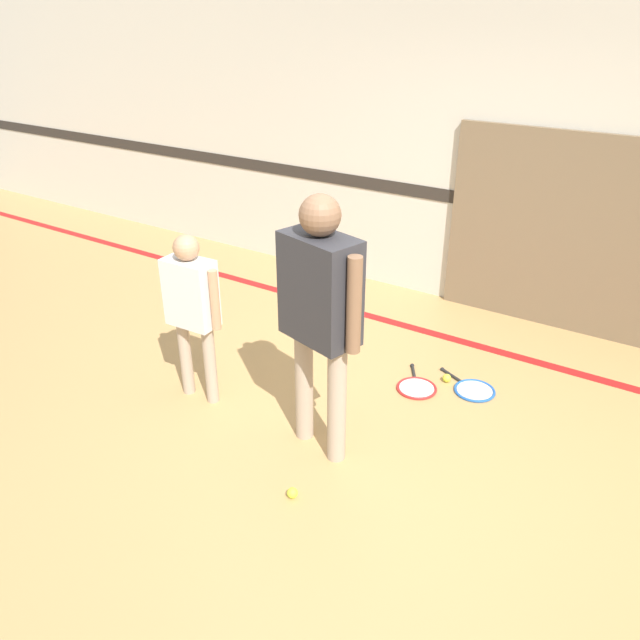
{
  "coord_description": "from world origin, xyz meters",
  "views": [
    {
      "loc": [
        1.69,
        -2.87,
        2.63
      ],
      "look_at": [
        -0.11,
        -0.09,
        0.94
      ],
      "focal_mm": 35.0,
      "sensor_mm": 36.0,
      "label": 1
    }
  ],
  "objects_px": {
    "person_student_left": "(192,301)",
    "racket_second_spare": "(473,389)",
    "racket_spare_on_floor": "(416,387)",
    "person_instructor": "(320,302)",
    "tennis_ball_near_instructor": "(292,493)",
    "tennis_ball_by_spare_racket": "(447,378)"
  },
  "relations": [
    {
      "from": "racket_spare_on_floor",
      "to": "tennis_ball_by_spare_racket",
      "type": "bearing_deg",
      "value": -68.22
    },
    {
      "from": "person_student_left",
      "to": "tennis_ball_near_instructor",
      "type": "distance_m",
      "value": 1.5
    },
    {
      "from": "person_student_left",
      "to": "racket_second_spare",
      "type": "xyz_separation_m",
      "value": [
        1.68,
        1.17,
        -0.77
      ]
    },
    {
      "from": "person_student_left",
      "to": "tennis_ball_by_spare_racket",
      "type": "height_order",
      "value": "person_student_left"
    },
    {
      "from": "racket_spare_on_floor",
      "to": "tennis_ball_near_instructor",
      "type": "distance_m",
      "value": 1.48
    },
    {
      "from": "racket_spare_on_floor",
      "to": "tennis_ball_near_instructor",
      "type": "bearing_deg",
      "value": 144.33
    },
    {
      "from": "person_instructor",
      "to": "racket_spare_on_floor",
      "type": "xyz_separation_m",
      "value": [
        0.24,
        0.98,
        -1.04
      ]
    },
    {
      "from": "racket_second_spare",
      "to": "racket_spare_on_floor",
      "type": "bearing_deg",
      "value": 53.47
    },
    {
      "from": "person_student_left",
      "to": "racket_second_spare",
      "type": "height_order",
      "value": "person_student_left"
    },
    {
      "from": "tennis_ball_near_instructor",
      "to": "person_instructor",
      "type": "bearing_deg",
      "value": 104.28
    },
    {
      "from": "tennis_ball_by_spare_racket",
      "to": "tennis_ball_near_instructor",
      "type": "bearing_deg",
      "value": -99.26
    },
    {
      "from": "person_instructor",
      "to": "tennis_ball_by_spare_racket",
      "type": "distance_m",
      "value": 1.62
    },
    {
      "from": "racket_spare_on_floor",
      "to": "racket_second_spare",
      "type": "relative_size",
      "value": 0.93
    },
    {
      "from": "person_instructor",
      "to": "racket_second_spare",
      "type": "bearing_deg",
      "value": 77.45
    },
    {
      "from": "tennis_ball_by_spare_racket",
      "to": "racket_spare_on_floor",
      "type": "bearing_deg",
      "value": -127.08
    },
    {
      "from": "person_student_left",
      "to": "racket_second_spare",
      "type": "relative_size",
      "value": 2.31
    },
    {
      "from": "racket_spare_on_floor",
      "to": "person_student_left",
      "type": "bearing_deg",
      "value": 95.4
    },
    {
      "from": "racket_second_spare",
      "to": "tennis_ball_near_instructor",
      "type": "distance_m",
      "value": 1.75
    },
    {
      "from": "person_instructor",
      "to": "racket_second_spare",
      "type": "xyz_separation_m",
      "value": [
        0.62,
        1.18,
        -1.04
      ]
    },
    {
      "from": "person_instructor",
      "to": "person_student_left",
      "type": "distance_m",
      "value": 1.1
    },
    {
      "from": "racket_spare_on_floor",
      "to": "racket_second_spare",
      "type": "bearing_deg",
      "value": -92.77
    },
    {
      "from": "racket_spare_on_floor",
      "to": "racket_second_spare",
      "type": "xyz_separation_m",
      "value": [
        0.37,
        0.2,
        0.0
      ]
    }
  ]
}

